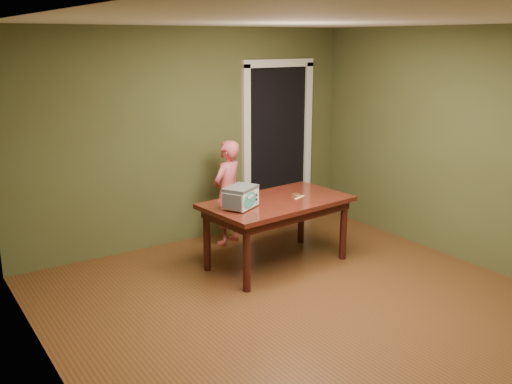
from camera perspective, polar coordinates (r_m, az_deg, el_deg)
floor at (r=5.38m, az=6.22°, el=-12.12°), size 5.00×5.00×0.00m
room_shell at (r=4.85m, az=6.79°, el=6.13°), size 4.52×5.02×2.61m
doorway at (r=7.92m, az=0.88°, el=4.91°), size 1.10×0.66×2.25m
dining_table at (r=6.26m, az=2.13°, el=-1.69°), size 1.68×1.05×0.75m
toy_oven at (r=5.90m, az=-1.52°, el=-0.45°), size 0.44×0.39×0.23m
baking_pan at (r=6.39m, az=4.03°, el=-0.30°), size 0.10×0.10×0.02m
spatula at (r=6.33m, az=4.38°, el=-0.55°), size 0.18×0.09×0.01m
child at (r=6.94m, az=-2.88°, el=-0.07°), size 0.55×0.47×1.29m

